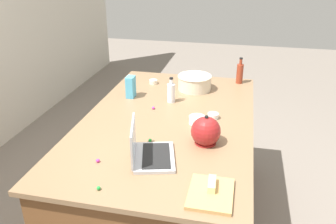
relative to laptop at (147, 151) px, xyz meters
The scene contains 17 objects.
ground_plane 1.08m from the laptop, ahead, with size 12.00×12.00×0.00m, color slate.
island_counter 0.72m from the laptop, ahead, with size 1.92×1.16×0.90m.
laptop is the anchor object (origin of this frame).
mixing_bowl_large 1.13m from the laptop, ahead, with size 0.29×0.29×0.12m.
bottle_soy 1.45m from the laptop, 18.37° to the right, with size 0.06×0.06×0.23m.
bottle_vinegar 0.82m from the laptop, ahead, with size 0.06×0.06×0.20m.
kettle 0.38m from the laptop, 50.21° to the right, with size 0.21×0.18×0.20m.
cutting_board 0.45m from the laptop, 122.94° to the right, with size 0.27×0.21×0.02m, color tan.
butter_stick_left 0.43m from the laptop, 118.64° to the right, with size 0.11×0.04×0.04m, color #F4E58C.
ramekin_small 0.67m from the laptop, 26.97° to the right, with size 0.08×0.08×0.04m, color white.
ramekin_medium 0.54m from the laptop, 22.71° to the right, with size 0.11×0.11×0.05m, color white.
ramekin_wide 1.22m from the laptop, 13.24° to the left, with size 0.07×0.07×0.04m, color beige.
candy_bag 0.93m from the laptop, 23.73° to the left, with size 0.09×0.06×0.17m, color #4CA5CC.
candy_0 0.28m from the laptop, 110.44° to the left, with size 0.02×0.02×0.02m, color #CC3399.
candy_1 0.19m from the laptop, 11.03° to the left, with size 0.02×0.02×0.02m, color green.
candy_2 0.36m from the laptop, 154.11° to the left, with size 0.02×0.02×0.02m, color green.
candy_3 0.67m from the laptop, 11.99° to the left, with size 0.02×0.02×0.02m, color #CC3399.
Camera 1 is at (-2.12, -0.47, 1.95)m, focal length 37.14 mm.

